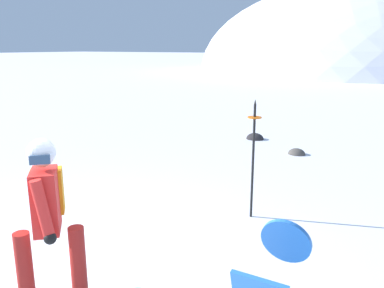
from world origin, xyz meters
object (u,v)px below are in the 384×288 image
(rock_dark, at_px, (297,154))
(rock_mid, at_px, (255,139))
(snowboarder_main, at_px, (48,221))
(piste_marker_near, at_px, (253,151))

(rock_dark, relative_size, rock_mid, 0.84)
(snowboarder_main, bearing_deg, rock_dark, 85.96)
(piste_marker_near, distance_m, rock_dark, 4.03)
(snowboarder_main, bearing_deg, rock_mid, 96.93)
(snowboarder_main, height_order, rock_dark, snowboarder_main)
(piste_marker_near, bearing_deg, rock_dark, 95.50)
(snowboarder_main, distance_m, rock_mid, 7.97)
(snowboarder_main, height_order, rock_mid, snowboarder_main)
(snowboarder_main, distance_m, piste_marker_near, 3.09)
(piste_marker_near, xyz_separation_m, rock_mid, (-1.81, 4.89, -1.02))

